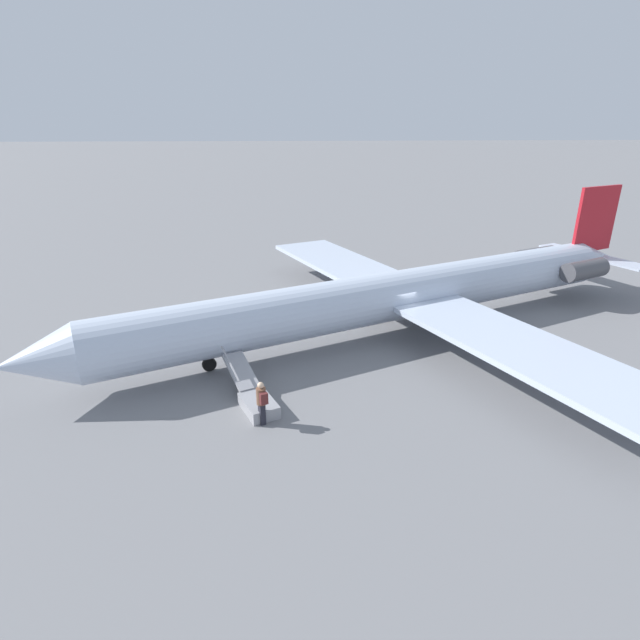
% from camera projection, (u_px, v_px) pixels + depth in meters
% --- Properties ---
extents(ground_plane, '(600.00, 600.00, 0.00)m').
position_uv_depth(ground_plane, '(387.00, 332.00, 26.77)').
color(ground_plane, slate).
extents(airplane_main, '(34.18, 27.07, 6.78)m').
position_uv_depth(airplane_main, '(404.00, 294.00, 26.46)').
color(airplane_main, silver).
rests_on(airplane_main, ground).
extents(boarding_stairs, '(2.50, 4.09, 1.69)m').
position_uv_depth(boarding_stairs, '(255.00, 398.00, 19.63)').
color(boarding_stairs, '#99999E').
rests_on(boarding_stairs, ground).
extents(passenger, '(0.45, 0.57, 1.74)m').
position_uv_depth(passenger, '(262.00, 401.00, 18.24)').
color(passenger, '#23232D').
rests_on(passenger, ground).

